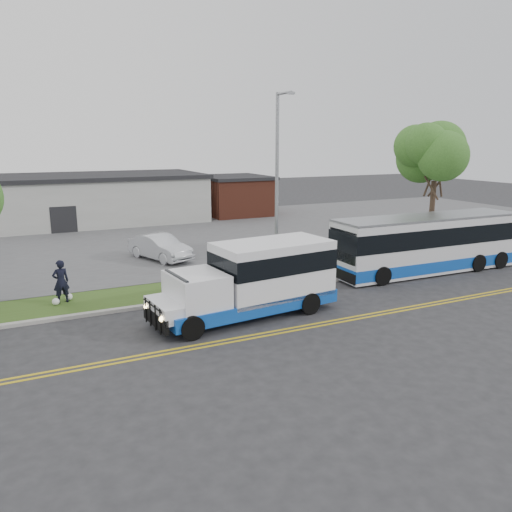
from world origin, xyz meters
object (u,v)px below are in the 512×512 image
pedestrian (61,282)px  parked_car_a (160,247)px  tree_east (436,159)px  shuttle_bus (257,277)px  transit_bus (427,244)px  streetlight_near (277,181)px

pedestrian → parked_car_a: size_ratio=0.42×
tree_east → parked_car_a: (-15.50, 6.59, -5.33)m
pedestrian → shuttle_bus: bearing=134.8°
tree_east → pedestrian: 22.32m
tree_east → shuttle_bus: bearing=-161.7°
shuttle_bus → pedestrian: (-7.42, 4.88, -0.55)m
transit_bus → parked_car_a: bearing=146.1°
shuttle_bus → parked_car_a: (-1.20, 11.31, -0.77)m
shuttle_bus → parked_car_a: bearing=90.0°
tree_east → streetlight_near: bearing=-178.6°
shuttle_bus → transit_bus: bearing=5.2°
streetlight_near → transit_bus: 9.42m
shuttle_bus → parked_car_a: size_ratio=1.76×
parked_car_a → tree_east: bearing=-44.6°
streetlight_near → pedestrian: streetlight_near is taller
transit_bus → pedestrian: (-19.16, 2.56, -0.52)m
tree_east → parked_car_a: bearing=157.0°
parked_car_a → streetlight_near: bearing=-78.4°
shuttle_bus → transit_bus: (11.74, 2.32, -0.03)m
streetlight_near → parked_car_a: bearing=123.3°
pedestrian → parked_car_a: (6.23, 6.44, -0.22)m
transit_bus → pedestrian: 19.34m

